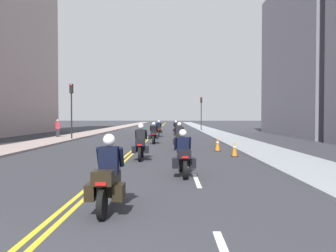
{
  "coord_description": "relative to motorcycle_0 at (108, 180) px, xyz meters",
  "views": [
    {
      "loc": [
        2.25,
        -2.65,
        1.99
      ],
      "look_at": [
        1.9,
        26.22,
        1.22
      ],
      "focal_mm": 36.41,
      "sensor_mm": 36.0,
      "label": 1
    }
  ],
  "objects": [
    {
      "name": "motorcycle_7",
      "position": [
        1.8,
        31.89,
        -0.03
      ],
      "size": [
        0.77,
        2.09,
        1.58
      ],
      "rotation": [
        0.0,
        0.0,
        0.02
      ],
      "color": "black",
      "rests_on": "ground"
    },
    {
      "name": "motorcycle_3",
      "position": [
        1.78,
        13.43,
        0.0
      ],
      "size": [
        0.77,
        2.26,
        1.68
      ],
      "rotation": [
        0.0,
        0.0,
        -0.02
      ],
      "color": "black",
      "rests_on": "ground"
    },
    {
      "name": "motorcycle_5",
      "position": [
        1.88,
        22.73,
        -0.01
      ],
      "size": [
        0.78,
        2.28,
        1.62
      ],
      "rotation": [
        0.0,
        0.0,
        -0.05
      ],
      "color": "black",
      "rests_on": "ground"
    },
    {
      "name": "motorcycle_4",
      "position": [
        -0.03,
        18.28,
        -0.01
      ],
      "size": [
        0.76,
        2.15,
        1.61
      ],
      "rotation": [
        0.0,
        0.0,
        0.01
      ],
      "color": "black",
      "rests_on": "ground"
    },
    {
      "name": "traffic_cone_1",
      "position": [
        4.0,
        12.73,
        -0.27
      ],
      "size": [
        0.35,
        0.35,
        0.79
      ],
      "color": "black",
      "rests_on": "ground"
    },
    {
      "name": "ground_plane",
      "position": [
        -0.91,
        43.54,
        -0.66
      ],
      "size": [
        264.0,
        264.0,
        0.0
      ],
      "primitive_type": "plane",
      "color": "#2F3036"
    },
    {
      "name": "centreline_yellow_outer",
      "position": [
        -0.79,
        43.54,
        -0.66
      ],
      "size": [
        0.12,
        132.0,
        0.01
      ],
      "primitive_type": "cube",
      "color": "yellow",
      "rests_on": "ground"
    },
    {
      "name": "traffic_cone_0",
      "position": [
        4.49,
        9.99,
        -0.28
      ],
      "size": [
        0.34,
        0.34,
        0.77
      ],
      "color": "black",
      "rests_on": "ground"
    },
    {
      "name": "pedestrian_0",
      "position": [
        -9.36,
        24.56,
        0.25
      ],
      "size": [
        0.42,
        0.39,
        1.76
      ],
      "rotation": [
        0.0,
        0.0,
        3.77
      ],
      "color": "#2B2D34",
      "rests_on": "ground"
    },
    {
      "name": "motorcycle_2",
      "position": [
        -0.11,
        8.66,
        0.01
      ],
      "size": [
        0.77,
        2.25,
        1.68
      ],
      "rotation": [
        0.0,
        0.0,
        0.02
      ],
      "color": "black",
      "rests_on": "ground"
    },
    {
      "name": "centreline_yellow_inner",
      "position": [
        -1.03,
        43.54,
        -0.66
      ],
      "size": [
        0.12,
        132.0,
        0.01
      ],
      "primitive_type": "cube",
      "color": "yellow",
      "rests_on": "ground"
    },
    {
      "name": "motorcycle_1",
      "position": [
        1.72,
        4.36,
        -0.02
      ],
      "size": [
        0.78,
        2.24,
        1.57
      ],
      "rotation": [
        0.0,
        0.0,
        0.04
      ],
      "color": "black",
      "rests_on": "ground"
    },
    {
      "name": "sidewalk_right",
      "position": [
        6.61,
        43.54,
        -0.6
      ],
      "size": [
        2.94,
        144.0,
        0.12
      ],
      "primitive_type": "cube",
      "color": "gray",
      "rests_on": "ground"
    },
    {
      "name": "lane_dashes_white",
      "position": [
        2.11,
        24.54,
        -0.66
      ],
      "size": [
        0.14,
        56.4,
        0.01
      ],
      "color": "silver",
      "rests_on": "ground"
    },
    {
      "name": "traffic_light_far",
      "position": [
        5.54,
        41.87,
        2.68
      ],
      "size": [
        0.28,
        0.38,
        4.83
      ],
      "color": "black",
      "rests_on": "ground"
    },
    {
      "name": "motorcycle_0",
      "position": [
        0.0,
        0.0,
        0.0
      ],
      "size": [
        0.76,
        2.09,
        1.63
      ],
      "rotation": [
        0.0,
        0.0,
        -0.01
      ],
      "color": "black",
      "rests_on": "ground"
    },
    {
      "name": "motorcycle_6",
      "position": [
        -0.0,
        27.22,
        0.01
      ],
      "size": [
        0.77,
        2.25,
        1.66
      ],
      "rotation": [
        0.0,
        0.0,
        0.02
      ],
      "color": "black",
      "rests_on": "ground"
    },
    {
      "name": "traffic_light_near",
      "position": [
        -7.35,
        22.18,
        2.68
      ],
      "size": [
        0.28,
        0.38,
        4.83
      ],
      "color": "black",
      "rests_on": "ground"
    },
    {
      "name": "sidewalk_left",
      "position": [
        -8.42,
        43.54,
        -0.6
      ],
      "size": [
        2.94,
        144.0,
        0.12
      ],
      "primitive_type": "cube",
      "color": "gray",
      "rests_on": "ground"
    },
    {
      "name": "building_right_1",
      "position": [
        16.91,
        28.88,
        7.57
      ],
      "size": [
        7.98,
        16.67,
        16.47
      ],
      "color": "slate",
      "rests_on": "ground"
    }
  ]
}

